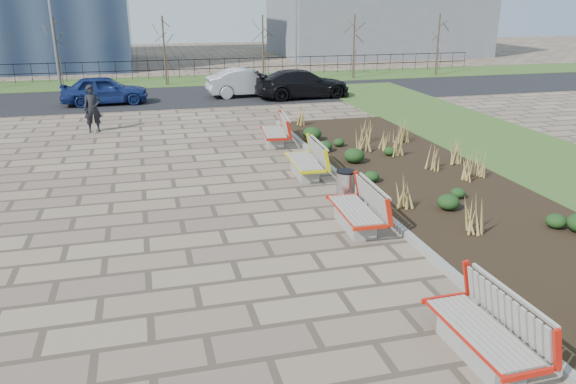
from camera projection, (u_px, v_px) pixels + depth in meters
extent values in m
plane|color=#836F5A|center=(248.00, 302.00, 9.79)|extent=(120.00, 120.00, 0.00)
cube|color=black|center=(433.00, 184.00, 15.83)|extent=(4.50, 18.00, 0.10)
cube|color=gray|center=(355.00, 190.00, 15.27)|extent=(0.16, 18.00, 0.15)
cube|color=#33511E|center=(575.00, 173.00, 16.97)|extent=(5.00, 38.00, 0.04)
cube|color=#33511E|center=(165.00, 82.00, 35.39)|extent=(80.00, 5.00, 0.04)
cube|color=black|center=(171.00, 97.00, 29.90)|extent=(80.00, 7.00, 0.02)
cylinder|color=#B2B2B7|center=(346.00, 189.00, 14.20)|extent=(0.48, 0.48, 0.91)
imported|color=black|center=(93.00, 109.00, 21.92)|extent=(0.73, 0.53, 1.84)
imported|color=navy|center=(104.00, 90.00, 27.64)|extent=(4.20, 1.84, 1.41)
imported|color=#A1A2A8|center=(248.00, 82.00, 30.01)|extent=(4.53, 1.84, 1.46)
imported|color=black|center=(303.00, 84.00, 29.46)|extent=(5.13, 2.31, 1.46)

